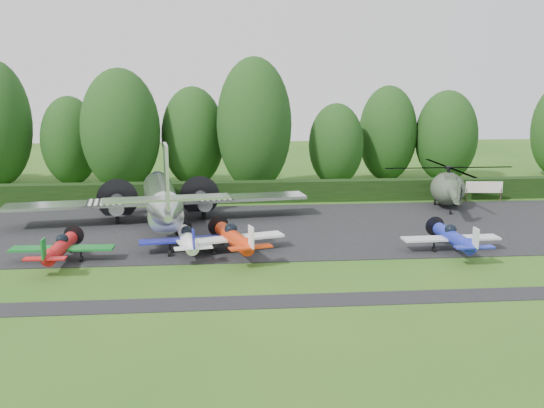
{
  "coord_description": "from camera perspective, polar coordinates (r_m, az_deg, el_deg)",
  "views": [
    {
      "loc": [
        -0.85,
        -36.23,
        11.51
      ],
      "look_at": [
        3.01,
        7.63,
        2.5
      ],
      "focal_mm": 40.0,
      "sensor_mm": 36.0,
      "label": 1
    }
  ],
  "objects": [
    {
      "name": "hedgerow",
      "position": [
        58.38,
        -4.1,
        0.17
      ],
      "size": [
        90.0,
        1.6,
        2.0
      ],
      "primitive_type": "cube",
      "color": "black",
      "rests_on": "ground"
    },
    {
      "name": "tree_7",
      "position": [
        67.26,
        -7.44,
        6.29
      ],
      "size": [
        6.9,
        6.9,
        10.91
      ],
      "color": "black",
      "rests_on": "ground"
    },
    {
      "name": "light_plane_red",
      "position": [
        40.96,
        -19.31,
        -3.9
      ],
      "size": [
        6.54,
        6.88,
        2.51
      ],
      "rotation": [
        0.0,
        0.0,
        0.03
      ],
      "color": "red",
      "rests_on": "ground"
    },
    {
      "name": "tree_8",
      "position": [
        67.37,
        6.04,
        5.56
      ],
      "size": [
        6.05,
        6.05,
        9.1
      ],
      "color": "black",
      "rests_on": "ground"
    },
    {
      "name": "taxiway_verge",
      "position": [
        32.36,
        -3.24,
        -9.29
      ],
      "size": [
        70.0,
        2.0,
        0.0
      ],
      "primitive_type": "cube",
      "color": "black",
      "rests_on": "ground"
    },
    {
      "name": "apron",
      "position": [
        47.65,
        -3.86,
        -2.44
      ],
      "size": [
        70.0,
        18.0,
        0.01
      ],
      "primitive_type": "cube",
      "color": "black",
      "rests_on": "ground"
    },
    {
      "name": "light_plane_orange",
      "position": [
        40.72,
        -3.62,
        -3.18
      ],
      "size": [
        7.29,
        7.66,
        2.8
      ],
      "rotation": [
        0.0,
        0.0,
        -0.28
      ],
      "color": "red",
      "rests_on": "ground"
    },
    {
      "name": "ground",
      "position": [
        38.02,
        -3.53,
        -6.08
      ],
      "size": [
        160.0,
        160.0,
        0.0
      ],
      "primitive_type": "plane",
      "color": "#265919",
      "rests_on": "ground"
    },
    {
      "name": "light_plane_blue",
      "position": [
        42.82,
        16.72,
        -3.04
      ],
      "size": [
        6.71,
        7.06,
        2.58
      ],
      "rotation": [
        0.0,
        0.0,
        -0.02
      ],
      "color": "#1B26A2",
      "rests_on": "ground"
    },
    {
      "name": "tree_1",
      "position": [
        71.57,
        10.84,
        6.52
      ],
      "size": [
        6.66,
        6.66,
        10.97
      ],
      "color": "black",
      "rests_on": "ground"
    },
    {
      "name": "sign_board",
      "position": [
        61.76,
        19.33,
        1.42
      ],
      "size": [
        3.5,
        0.13,
        1.97
      ],
      "rotation": [
        0.0,
        0.0,
        0.12
      ],
      "color": "#3F3326",
      "rests_on": "ground"
    },
    {
      "name": "light_plane_white",
      "position": [
        41.24,
        -7.93,
        -3.27
      ],
      "size": [
        6.44,
        6.77,
        2.47
      ],
      "rotation": [
        0.0,
        0.0,
        -0.17
      ],
      "color": "white",
      "rests_on": "ground"
    },
    {
      "name": "transport_plane",
      "position": [
        49.1,
        -10.42,
        0.41
      ],
      "size": [
        24.31,
        18.64,
        7.79
      ],
      "rotation": [
        0.0,
        0.0,
        -0.14
      ],
      "color": "silver",
      "rests_on": "ground"
    },
    {
      "name": "tree_3",
      "position": [
        71.06,
        -18.48,
        5.65
      ],
      "size": [
        6.29,
        6.29,
        9.87
      ],
      "color": "black",
      "rests_on": "ground"
    },
    {
      "name": "tree_2",
      "position": [
        63.52,
        -1.68,
        7.45
      ],
      "size": [
        7.83,
        7.83,
        13.95
      ],
      "color": "black",
      "rests_on": "ground"
    },
    {
      "name": "helicopter",
      "position": [
        57.72,
        16.25,
        1.67
      ],
      "size": [
        11.86,
        13.88,
        3.82
      ],
      "rotation": [
        0.0,
        0.0,
        0.26
      ],
      "color": "#3A4635",
      "rests_on": "ground"
    },
    {
      "name": "tree_0",
      "position": [
        72.3,
        16.09,
        6.12
      ],
      "size": [
        7.03,
        7.03,
        10.46
      ],
      "color": "black",
      "rests_on": "ground"
    },
    {
      "name": "tree_4",
      "position": [
        65.47,
        -14.06,
        6.74
      ],
      "size": [
        8.21,
        8.21,
        12.81
      ],
      "color": "black",
      "rests_on": "ground"
    }
  ]
}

